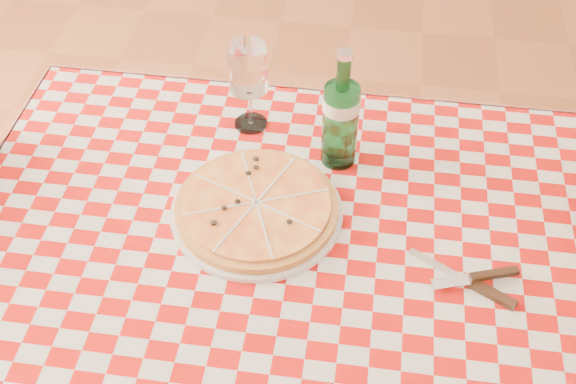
{
  "coord_description": "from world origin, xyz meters",
  "views": [
    {
      "loc": [
        0.11,
        -0.86,
        1.79
      ],
      "look_at": [
        -0.02,
        0.06,
        0.82
      ],
      "focal_mm": 45.0,
      "sensor_mm": 36.0,
      "label": 1
    }
  ],
  "objects_px": {
    "pizza_plate": "(257,207)",
    "water_bottle": "(341,109)",
    "dining_table": "(294,270)",
    "wine_glass": "(249,87)"
  },
  "relations": [
    {
      "from": "pizza_plate",
      "to": "water_bottle",
      "type": "distance_m",
      "value": 0.25
    },
    {
      "from": "dining_table",
      "to": "wine_glass",
      "type": "height_order",
      "value": "wine_glass"
    },
    {
      "from": "dining_table",
      "to": "water_bottle",
      "type": "height_order",
      "value": "water_bottle"
    },
    {
      "from": "dining_table",
      "to": "wine_glass",
      "type": "relative_size",
      "value": 5.91
    },
    {
      "from": "dining_table",
      "to": "pizza_plate",
      "type": "distance_m",
      "value": 0.15
    },
    {
      "from": "pizza_plate",
      "to": "water_bottle",
      "type": "bearing_deg",
      "value": 51.72
    },
    {
      "from": "pizza_plate",
      "to": "wine_glass",
      "type": "distance_m",
      "value": 0.28
    },
    {
      "from": "pizza_plate",
      "to": "wine_glass",
      "type": "xyz_separation_m",
      "value": [
        -0.06,
        0.26,
        0.08
      ]
    },
    {
      "from": "dining_table",
      "to": "pizza_plate",
      "type": "height_order",
      "value": "pizza_plate"
    },
    {
      "from": "dining_table",
      "to": "water_bottle",
      "type": "bearing_deg",
      "value": 75.01
    }
  ]
}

